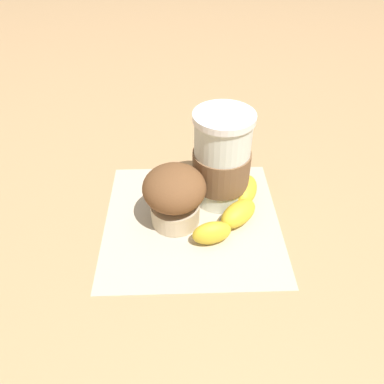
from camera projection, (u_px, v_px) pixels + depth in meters
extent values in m
plane|color=tan|center=(192.00, 220.00, 0.58)|extent=(3.00, 3.00, 0.00)
cube|color=beige|center=(192.00, 220.00, 0.58)|extent=(0.27, 0.27, 0.00)
cylinder|color=silver|center=(222.00, 161.00, 0.58)|extent=(0.09, 0.09, 0.14)
cylinder|color=white|center=(224.00, 117.00, 0.53)|extent=(0.09, 0.09, 0.01)
cylinder|color=brown|center=(221.00, 168.00, 0.59)|extent=(0.09, 0.09, 0.06)
cylinder|color=beige|center=(175.00, 212.00, 0.57)|extent=(0.07, 0.07, 0.03)
ellipsoid|color=brown|center=(174.00, 188.00, 0.54)|extent=(0.09, 0.09, 0.06)
ellipsoid|color=gold|center=(212.00, 233.00, 0.54)|extent=(0.04, 0.06, 0.04)
ellipsoid|color=gold|center=(238.00, 214.00, 0.57)|extent=(0.07, 0.07, 0.04)
ellipsoid|color=gold|center=(245.00, 190.00, 0.61)|extent=(0.08, 0.06, 0.04)
ellipsoid|color=brown|center=(235.00, 169.00, 0.65)|extent=(0.06, 0.04, 0.04)
cube|color=white|center=(232.00, 154.00, 0.71)|extent=(0.06, 0.05, 0.01)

